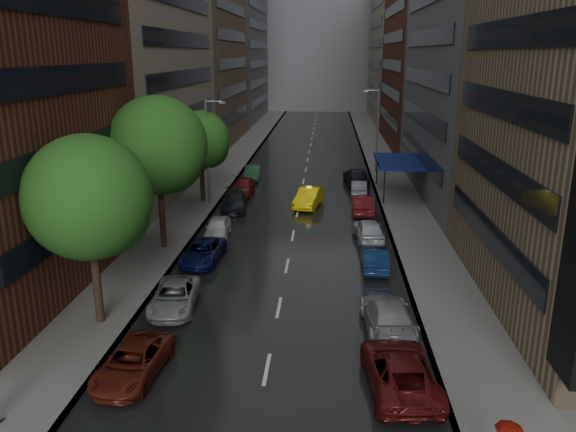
{
  "coord_description": "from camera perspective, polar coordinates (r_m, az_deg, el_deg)",
  "views": [
    {
      "loc": [
        2.35,
        -16.78,
        12.86
      ],
      "look_at": [
        0.0,
        16.86,
        3.0
      ],
      "focal_mm": 35.0,
      "sensor_mm": 36.0,
      "label": 1
    }
  ],
  "objects": [
    {
      "name": "ground",
      "position": [
        21.28,
        -3.39,
        -20.93
      ],
      "size": [
        220.0,
        220.0,
        0.0
      ],
      "primitive_type": "plane",
      "color": "gray",
      "rests_on": "ground"
    },
    {
      "name": "road",
      "position": [
        68.05,
        1.95,
        5.4
      ],
      "size": [
        14.0,
        140.0,
        0.01
      ],
      "primitive_type": "cube",
      "color": "black",
      "rests_on": "ground"
    },
    {
      "name": "sidewalk_left",
      "position": [
        68.94,
        -5.58,
        5.53
      ],
      "size": [
        4.0,
        140.0,
        0.15
      ],
      "primitive_type": "cube",
      "color": "gray",
      "rests_on": "ground"
    },
    {
      "name": "sidewalk_right",
      "position": [
        68.32,
        9.55,
        5.29
      ],
      "size": [
        4.0,
        140.0,
        0.15
      ],
      "primitive_type": "cube",
      "color": "gray",
      "rests_on": "ground"
    },
    {
      "name": "buildings_left",
      "position": [
        77.6,
        -9.41,
        18.4
      ],
      "size": [
        8.0,
        108.0,
        38.0
      ],
      "color": "maroon",
      "rests_on": "ground"
    },
    {
      "name": "buildings_right",
      "position": [
        74.6,
        14.44,
        17.48
      ],
      "size": [
        8.05,
        109.1,
        36.0
      ],
      "color": "#937A5B",
      "rests_on": "ground"
    },
    {
      "name": "building_far",
      "position": [
        134.84,
        3.14,
        17.61
      ],
      "size": [
        40.0,
        14.0,
        32.0
      ],
      "primitive_type": "cube",
      "color": "slate",
      "rests_on": "ground"
    },
    {
      "name": "tree_near",
      "position": [
        27.46,
        -19.64,
        1.76
      ],
      "size": [
        5.88,
        5.88,
        9.37
      ],
      "color": "#382619",
      "rests_on": "ground"
    },
    {
      "name": "tree_mid",
      "position": [
        37.56,
        -13.1,
        6.97
      ],
      "size": [
        6.46,
        6.46,
        10.29
      ],
      "color": "#382619",
      "rests_on": "ground"
    },
    {
      "name": "tree_far",
      "position": [
        49.62,
        -8.88,
        7.63
      ],
      "size": [
        5.09,
        5.09,
        8.11
      ],
      "color": "#382619",
      "rests_on": "ground"
    },
    {
      "name": "taxi",
      "position": [
        48.51,
        2.14,
        1.92
      ],
      "size": [
        2.68,
        5.22,
        1.64
      ],
      "primitive_type": "imported",
      "rotation": [
        0.0,
        0.0,
        -0.2
      ],
      "color": "yellow",
      "rests_on": "ground"
    },
    {
      "name": "parked_cars_left",
      "position": [
        40.61,
        -7.2,
        -1.25
      ],
      "size": [
        2.63,
        42.31,
        1.59
      ],
      "color": "#5B1B12",
      "rests_on": "ground"
    },
    {
      "name": "parked_cars_right",
      "position": [
        38.62,
        8.33,
        -2.13
      ],
      "size": [
        3.04,
        41.92,
        1.6
      ],
      "color": "#561111",
      "rests_on": "ground"
    },
    {
      "name": "street_lamp_left",
      "position": [
        48.51,
        -8.1,
        6.68
      ],
      "size": [
        1.74,
        0.22,
        9.0
      ],
      "color": "gray",
      "rests_on": "sidewalk_left"
    },
    {
      "name": "street_lamp_right",
      "position": [
        62.53,
        9.0,
        8.78
      ],
      "size": [
        1.74,
        0.22,
        9.0
      ],
      "color": "gray",
      "rests_on": "sidewalk_right"
    },
    {
      "name": "awning",
      "position": [
        53.11,
        11.15,
        5.44
      ],
      "size": [
        4.0,
        8.0,
        3.12
      ],
      "color": "navy",
      "rests_on": "sidewalk_right"
    }
  ]
}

